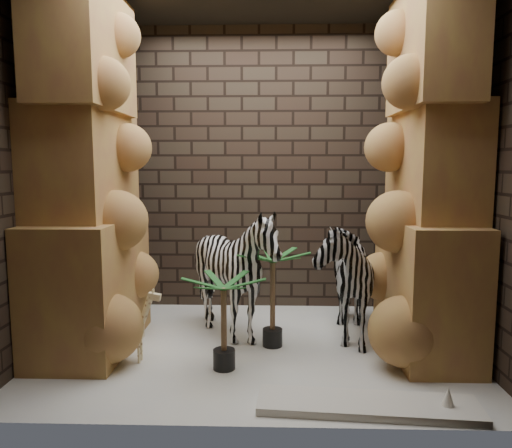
{
  "coord_description": "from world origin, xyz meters",
  "views": [
    {
      "loc": [
        0.13,
        -3.94,
        1.54
      ],
      "look_at": [
        0.0,
        0.15,
        1.05
      ],
      "focal_mm": 33.71,
      "sensor_mm": 36.0,
      "label": 1
    }
  ],
  "objects_px": {
    "giraffe_toy": "(130,324)",
    "palm_front": "(273,298)",
    "zebra_right": "(341,267)",
    "surfboard": "(368,405)",
    "zebra_left": "(235,280)",
    "palm_back": "(224,322)"
  },
  "relations": [
    {
      "from": "giraffe_toy",
      "to": "palm_front",
      "type": "relative_size",
      "value": 0.72
    },
    {
      "from": "zebra_right",
      "to": "surfboard",
      "type": "height_order",
      "value": "zebra_right"
    },
    {
      "from": "palm_front",
      "to": "surfboard",
      "type": "bearing_deg",
      "value": -60.39
    },
    {
      "from": "giraffe_toy",
      "to": "surfboard",
      "type": "height_order",
      "value": "giraffe_toy"
    },
    {
      "from": "zebra_right",
      "to": "palm_front",
      "type": "distance_m",
      "value": 0.71
    },
    {
      "from": "zebra_left",
      "to": "zebra_right",
      "type": "bearing_deg",
      "value": 16.24
    },
    {
      "from": "zebra_right",
      "to": "giraffe_toy",
      "type": "relative_size",
      "value": 2.1
    },
    {
      "from": "zebra_left",
      "to": "surfboard",
      "type": "height_order",
      "value": "zebra_left"
    },
    {
      "from": "zebra_left",
      "to": "giraffe_toy",
      "type": "relative_size",
      "value": 1.96
    },
    {
      "from": "zebra_left",
      "to": "giraffe_toy",
      "type": "bearing_deg",
      "value": -138.44
    },
    {
      "from": "surfboard",
      "to": "giraffe_toy",
      "type": "bearing_deg",
      "value": 162.5
    },
    {
      "from": "zebra_left",
      "to": "palm_front",
      "type": "height_order",
      "value": "zebra_left"
    },
    {
      "from": "zebra_right",
      "to": "palm_front",
      "type": "bearing_deg",
      "value": -153.34
    },
    {
      "from": "giraffe_toy",
      "to": "palm_back",
      "type": "height_order",
      "value": "palm_back"
    },
    {
      "from": "palm_front",
      "to": "palm_back",
      "type": "distance_m",
      "value": 0.61
    },
    {
      "from": "palm_back",
      "to": "surfboard",
      "type": "xyz_separation_m",
      "value": [
        0.98,
        -0.58,
        -0.34
      ]
    },
    {
      "from": "zebra_left",
      "to": "palm_back",
      "type": "xyz_separation_m",
      "value": [
        -0.04,
        -0.64,
        -0.17
      ]
    },
    {
      "from": "palm_back",
      "to": "surfboard",
      "type": "distance_m",
      "value": 1.19
    },
    {
      "from": "zebra_right",
      "to": "palm_front",
      "type": "height_order",
      "value": "zebra_right"
    },
    {
      "from": "giraffe_toy",
      "to": "zebra_right",
      "type": "bearing_deg",
      "value": 23.48
    },
    {
      "from": "zebra_right",
      "to": "giraffe_toy",
      "type": "xyz_separation_m",
      "value": [
        -1.74,
        -0.65,
        -0.33
      ]
    },
    {
      "from": "zebra_left",
      "to": "surfboard",
      "type": "bearing_deg",
      "value": -44.02
    }
  ]
}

